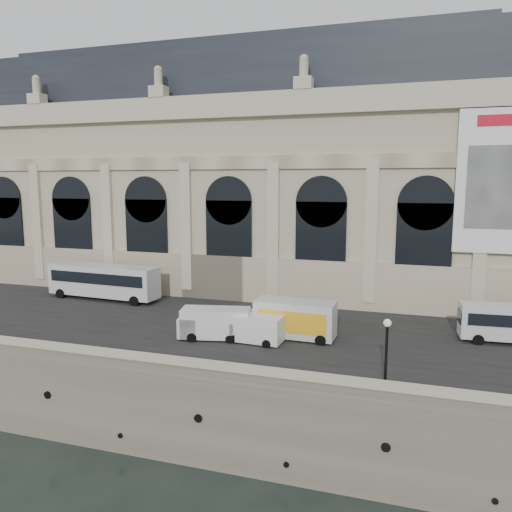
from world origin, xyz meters
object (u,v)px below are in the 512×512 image
(van_c, at_px, (211,323))
(box_truck, at_px, (290,319))
(bus_left, at_px, (103,280))
(lamp_right, at_px, (386,357))
(van_b, at_px, (249,328))

(van_c, xyz_separation_m, box_truck, (6.15, 2.31, 0.28))
(bus_left, height_order, lamp_right, lamp_right)
(bus_left, distance_m, van_b, 22.05)
(bus_left, bearing_deg, van_b, -24.69)
(van_c, bearing_deg, lamp_right, -25.00)
(van_b, bearing_deg, bus_left, 155.31)
(bus_left, height_order, van_b, bus_left)
(van_b, bearing_deg, van_c, -177.17)
(van_c, relative_size, lamp_right, 1.30)
(box_truck, distance_m, lamp_right, 12.29)
(van_b, xyz_separation_m, van_c, (-3.21, -0.16, 0.16))
(bus_left, xyz_separation_m, lamp_right, (31.25, -16.09, 0.21))
(bus_left, bearing_deg, lamp_right, -27.25)
(van_b, distance_m, lamp_right, 13.23)
(bus_left, xyz_separation_m, van_b, (20.02, -9.20, -0.99))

